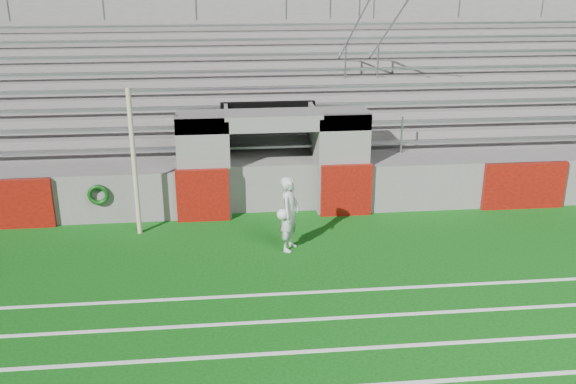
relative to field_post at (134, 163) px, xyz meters
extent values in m
plane|color=#0C4C0E|center=(3.31, -2.33, -1.75)|extent=(90.00, 90.00, 0.00)
cylinder|color=beige|center=(0.00, 0.00, 0.00)|extent=(0.11, 0.11, 3.50)
cube|color=white|center=(3.31, -5.33, -1.74)|extent=(28.00, 0.09, 0.01)
cube|color=white|center=(3.31, -4.33, -1.74)|extent=(28.00, 0.09, 0.01)
cube|color=white|center=(3.31, -3.33, -1.74)|extent=(28.00, 0.09, 0.01)
cube|color=slate|center=(11.01, 0.85, -1.12)|extent=(10.60, 0.35, 1.25)
cube|color=slate|center=(1.51, 1.17, -0.45)|extent=(1.20, 1.00, 2.60)
cube|color=slate|center=(5.11, 1.17, -0.45)|extent=(1.20, 1.00, 2.60)
cube|color=black|center=(3.31, 2.87, -0.50)|extent=(2.60, 0.20, 2.50)
cube|color=slate|center=(2.16, 1.77, -0.50)|extent=(0.10, 2.20, 2.50)
cube|color=slate|center=(4.46, 1.77, -0.50)|extent=(0.10, 2.20, 2.50)
cube|color=slate|center=(3.31, 1.17, 0.65)|extent=(4.80, 1.00, 0.40)
cube|color=slate|center=(3.31, 5.02, -0.60)|extent=(26.00, 8.00, 0.20)
cube|color=slate|center=(3.31, 5.02, -1.22)|extent=(26.00, 8.00, 1.05)
cube|color=#640D08|center=(1.51, 0.62, -1.07)|extent=(1.30, 0.15, 1.35)
cube|color=#640D08|center=(5.11, 0.62, -1.07)|extent=(1.30, 0.15, 1.35)
cube|color=#640D08|center=(-3.19, 0.62, -1.12)|extent=(2.20, 0.15, 1.25)
cube|color=#640D08|center=(9.81, 0.62, -1.12)|extent=(2.20, 0.15, 1.25)
cube|color=gray|center=(3.31, 2.10, -0.28)|extent=(23.00, 0.28, 0.06)
cube|color=slate|center=(3.31, 2.95, -0.31)|extent=(24.00, 0.75, 0.38)
cube|color=gray|center=(3.31, 2.85, 0.10)|extent=(23.00, 0.28, 0.06)
cube|color=slate|center=(3.31, 3.70, -0.12)|extent=(24.00, 0.75, 0.76)
cube|color=gray|center=(3.31, 3.60, 0.48)|extent=(23.00, 0.28, 0.06)
cube|color=slate|center=(3.31, 4.45, 0.07)|extent=(24.00, 0.75, 1.14)
cube|color=gray|center=(3.31, 4.35, 0.86)|extent=(23.00, 0.28, 0.06)
cube|color=slate|center=(3.31, 5.20, 0.26)|extent=(24.00, 0.75, 1.52)
cube|color=gray|center=(3.31, 5.10, 1.24)|extent=(23.00, 0.28, 0.06)
cube|color=slate|center=(3.31, 5.95, 0.45)|extent=(24.00, 0.75, 1.90)
cube|color=gray|center=(3.31, 5.85, 1.62)|extent=(23.00, 0.28, 0.06)
cube|color=slate|center=(3.31, 6.70, 0.64)|extent=(24.00, 0.75, 2.28)
cube|color=gray|center=(3.31, 6.60, 2.00)|extent=(23.00, 0.28, 0.06)
cube|color=slate|center=(3.31, 7.45, 0.83)|extent=(24.00, 0.75, 2.66)
cube|color=gray|center=(3.31, 7.35, 2.38)|extent=(23.00, 0.28, 0.06)
cube|color=slate|center=(3.31, 8.12, 0.90)|extent=(26.00, 0.60, 5.29)
cylinder|color=#A5A8AD|center=(5.81, 1.82, 0.00)|extent=(0.05, 0.05, 1.00)
cylinder|color=#A5A8AD|center=(5.81, 4.82, 1.52)|extent=(0.05, 0.05, 1.00)
cylinder|color=#A5A8AD|center=(5.81, 7.82, 3.04)|extent=(0.05, 0.05, 1.00)
cylinder|color=#A5A8AD|center=(5.81, 4.82, 2.02)|extent=(0.05, 6.02, 3.08)
cylinder|color=#A5A8AD|center=(6.81, 1.82, 0.00)|extent=(0.05, 0.05, 1.00)
cylinder|color=#A5A8AD|center=(6.81, 4.82, 1.52)|extent=(0.05, 0.05, 1.00)
cylinder|color=#A5A8AD|center=(6.81, 7.82, 3.04)|extent=(0.05, 0.05, 1.00)
cylinder|color=#A5A8AD|center=(6.81, 4.82, 2.02)|extent=(0.05, 6.02, 3.08)
cylinder|color=#A5A8AD|center=(-4.69, 7.82, 3.09)|extent=(0.05, 0.05, 1.10)
cylinder|color=#A5A8AD|center=(-1.69, 7.82, 3.09)|extent=(0.05, 0.05, 1.10)
cylinder|color=#A5A8AD|center=(1.31, 7.82, 3.09)|extent=(0.05, 0.05, 1.10)
cylinder|color=#A5A8AD|center=(4.31, 7.82, 3.09)|extent=(0.05, 0.05, 1.10)
cylinder|color=#A5A8AD|center=(7.31, 7.82, 3.09)|extent=(0.05, 0.05, 1.10)
cylinder|color=#A5A8AD|center=(10.31, 7.82, 3.09)|extent=(0.05, 0.05, 1.10)
cylinder|color=#A5A8AD|center=(13.31, 7.82, 3.09)|extent=(0.05, 0.05, 1.10)
imported|color=silver|center=(3.47, -1.26, -0.90)|extent=(0.63, 0.74, 1.71)
sphere|color=white|center=(3.29, -1.45, -0.83)|extent=(0.24, 0.24, 0.24)
torus|color=#0D420D|center=(-1.00, 0.62, -0.95)|extent=(0.50, 0.09, 0.50)
torus|color=#0D430F|center=(-1.00, 0.57, -0.95)|extent=(0.52, 0.10, 0.52)
camera|label=1|loc=(2.07, -14.38, 4.42)|focal=40.00mm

